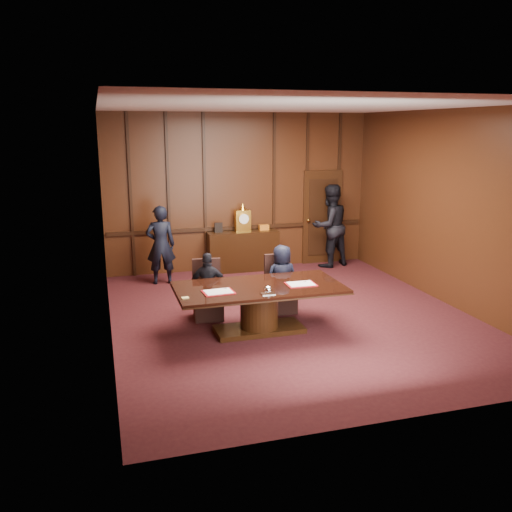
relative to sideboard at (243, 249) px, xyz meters
The scene contains 13 objects.
room 3.36m from the sideboard, 88.80° to the right, with size 7.00×7.04×3.50m.
sideboard is the anchor object (origin of this frame).
conference_table 3.83m from the sideboard, 101.09° to the right, with size 2.62×1.32×0.76m.
folder_left 4.18m from the sideboard, 109.96° to the right, with size 0.48×0.36×0.02m.
folder_right 3.89m from the sideboard, 91.27° to the right, with size 0.47×0.34×0.02m.
inkstand 4.29m from the sideboard, 99.93° to the right, with size 0.20×0.14×0.12m.
notepad 4.52m from the sideboard, 115.59° to the right, with size 0.10×0.07×0.01m, color #F8DB79.
chair_left 3.20m from the sideboard, 115.65° to the right, with size 0.52×0.52×0.99m.
chair_right 2.89m from the sideboard, 91.72° to the right, with size 0.49×0.49×0.99m.
signatory_left 3.27m from the sideboard, 115.10° to the right, with size 0.67×0.28×1.15m, color black.
signatory_right 2.96m from the sideboard, 91.68° to the right, with size 0.59×0.38×1.20m, color black.
witness_left 2.00m from the sideboard, 163.57° to the right, with size 0.60×0.39×1.64m, color black.
witness_right 2.10m from the sideboard, ahead, with size 0.93×0.72×1.91m, color black.
Camera 1 is at (-3.06, -8.28, 3.17)m, focal length 38.00 mm.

